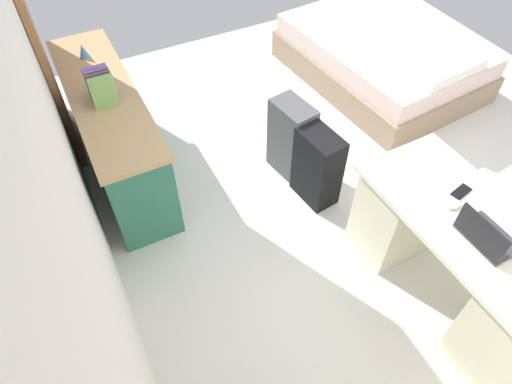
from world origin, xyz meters
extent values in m
plane|color=silver|center=(0.00, 0.00, 0.00)|extent=(5.32, 5.32, 0.00)
cube|color=silver|center=(0.00, 2.09, 1.43)|extent=(4.32, 0.10, 2.86)
cube|color=#936038|center=(1.61, 2.01, 1.02)|extent=(0.88, 0.05, 2.04)
cube|color=beige|center=(-1.14, 0.12, 0.71)|extent=(1.45, 0.68, 0.04)
cube|color=beige|center=(-0.65, 0.13, 0.35)|extent=(0.41, 0.60, 0.69)
cube|color=#2D7056|center=(1.01, 1.71, 0.37)|extent=(1.76, 0.44, 0.75)
cube|color=tan|center=(1.01, 1.71, 0.77)|extent=(1.80, 0.48, 0.04)
cube|color=#275F49|center=(0.61, 1.48, 0.20)|extent=(0.67, 0.01, 0.26)
cube|color=#275F49|center=(1.40, 1.48, 0.20)|extent=(0.67, 0.01, 0.26)
cube|color=gray|center=(1.10, -1.04, 0.14)|extent=(2.01, 1.56, 0.28)
cube|color=beige|center=(1.10, -1.04, 0.38)|extent=(1.95, 1.49, 0.20)
cube|color=white|center=(0.44, -1.10, 0.53)|extent=(0.54, 0.72, 0.10)
cube|color=black|center=(0.00, 0.43, 0.31)|extent=(0.38, 0.26, 0.63)
cube|color=#4C4C51|center=(0.35, 0.45, 0.33)|extent=(0.39, 0.27, 0.67)
cube|color=#333338|center=(-1.23, 0.14, 0.74)|extent=(0.31, 0.22, 0.02)
cube|color=black|center=(-1.23, 0.24, 0.84)|extent=(0.31, 0.02, 0.19)
ellipsoid|color=white|center=(-0.97, 0.14, 0.74)|extent=(0.06, 0.10, 0.03)
cube|color=black|center=(-0.90, 0.02, 0.73)|extent=(0.09, 0.15, 0.01)
cube|color=#7DB260|center=(0.81, 1.71, 0.90)|extent=(0.03, 0.17, 0.24)
cube|color=#2B7350|center=(0.85, 1.71, 0.90)|extent=(0.03, 0.17, 0.22)
cube|color=brown|center=(0.89, 1.71, 0.90)|extent=(0.02, 0.17, 0.22)
cube|color=#7752BB|center=(0.93, 1.71, 0.90)|extent=(0.03, 0.17, 0.23)
cube|color=#3FA263|center=(0.97, 1.71, 0.89)|extent=(0.04, 0.17, 0.20)
cube|color=#8164A7|center=(1.01, 1.71, 0.89)|extent=(0.04, 0.17, 0.20)
cone|color=#4C7FBF|center=(1.52, 1.71, 0.84)|extent=(0.08, 0.08, 0.11)
camera|label=1|loc=(-1.94, 1.94, 2.76)|focal=31.54mm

